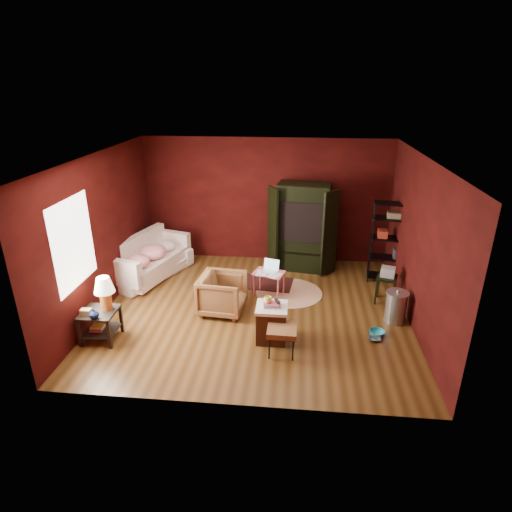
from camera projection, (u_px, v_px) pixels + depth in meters
The scene contains 18 objects.
room at pixel (252, 239), 7.36m from camera, with size 5.54×5.04×2.84m.
sofa at pixel (151, 260), 9.10m from camera, with size 1.95×0.57×0.76m, color white.
armchair at pixel (223, 292), 7.70m from camera, with size 0.78×0.73×0.80m, color black.
pet_bowl_steel at pixel (375, 334), 6.96m from camera, with size 0.21×0.05×0.21m, color #B2B3B9.
pet_bowl_turquoise at pixel (378, 328), 7.09m from camera, with size 0.26×0.08×0.26m, color #29AAC1.
vase at pixel (94, 314), 6.61m from camera, with size 0.15×0.16×0.15m, color #0C193C.
mug at pixel (268, 299), 6.74m from camera, with size 0.13×0.10×0.13m, color #F9F679.
side_table at pixel (102, 303), 6.82m from camera, with size 0.55×0.55×1.08m.
sofa_cushions at pixel (149, 259), 9.08m from camera, with size 1.31×2.12×0.83m.
hamper at pixel (272, 322), 6.90m from camera, with size 0.50×0.50×0.70m.
footstool at pixel (282, 331), 6.52m from camera, with size 0.46×0.46×0.46m.
rug_round at pixel (289, 293), 8.53m from camera, with size 1.34×1.34×0.01m.
rug_oriental at pixel (266, 283), 8.91m from camera, with size 1.15×0.83×0.01m.
laptop_desk at pixel (269, 275), 8.29m from camera, with size 0.67×0.57×0.71m.
tv_armoire at pixel (302, 226), 9.27m from camera, with size 1.50×0.92×1.92m.
wire_shelving at pixel (392, 239), 8.72m from camera, with size 0.86×0.45×1.69m.
small_stand at pixel (387, 276), 7.98m from camera, with size 0.45×0.45×0.72m.
trash_can at pixel (396, 307), 7.43m from camera, with size 0.41×0.41×0.61m.
Camera 1 is at (0.71, -6.88, 3.96)m, focal length 30.00 mm.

